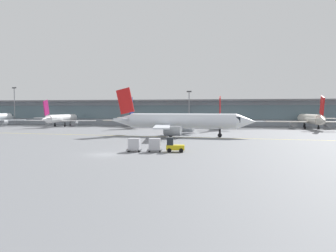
{
  "coord_description": "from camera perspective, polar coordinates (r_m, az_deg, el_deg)",
  "views": [
    {
      "loc": [
        18.17,
        -46.33,
        6.19
      ],
      "look_at": [
        4.7,
        19.67,
        3.0
      ],
      "focal_mm": 38.89,
      "sensor_mm": 36.0,
      "label": 1
    }
  ],
  "objects": [
    {
      "name": "cargo_dolly_lead",
      "position": [
        52.38,
        -2.1,
        -2.92
      ],
      "size": [
        2.31,
        1.89,
        1.94
      ],
      "rotation": [
        0.0,
        0.0,
        0.14
      ],
      "color": "#595B60",
      "rests_on": "ground_plane"
    },
    {
      "name": "taxiing_regional_jet",
      "position": [
        81.58,
        1.92,
        0.72
      ],
      "size": [
        33.87,
        31.36,
        11.21
      ],
      "rotation": [
        0.0,
        0.0,
        -0.09
      ],
      "color": "silver",
      "rests_on": "ground_plane"
    },
    {
      "name": "gate_airplane_1",
      "position": [
        133.07,
        -16.35,
        1.12
      ],
      "size": [
        25.69,
        27.62,
        9.15
      ],
      "rotation": [
        0.0,
        0.0,
        1.61
      ],
      "color": "white",
      "rests_on": "ground_plane"
    },
    {
      "name": "gate_airplane_3",
      "position": [
        117.06,
        8.25,
        1.1
      ],
      "size": [
        27.67,
        29.75,
        9.86
      ],
      "rotation": [
        0.0,
        0.0,
        1.61
      ],
      "color": "white",
      "rests_on": "ground_plane"
    },
    {
      "name": "gate_airplane_4",
      "position": [
        120.86,
        21.45,
        0.99
      ],
      "size": [
        27.61,
        29.79,
        9.86
      ],
      "rotation": [
        0.0,
        0.0,
        1.65
      ],
      "color": "silver",
      "rests_on": "ground_plane"
    },
    {
      "name": "ground_plane",
      "position": [
        50.15,
        -9.84,
        -4.42
      ],
      "size": [
        400.0,
        400.0,
        0.0
      ],
      "primitive_type": "plane",
      "color": "slate"
    },
    {
      "name": "baggage_tug",
      "position": [
        52.22,
        0.92,
        -3.11
      ],
      "size": [
        2.77,
        1.94,
        2.1
      ],
      "rotation": [
        0.0,
        0.0,
        0.14
      ],
      "color": "yellow",
      "rests_on": "ground_plane"
    },
    {
      "name": "terminal_concourse",
      "position": [
        138.34,
        3.99,
        2.18
      ],
      "size": [
        211.76,
        11.0,
        9.6
      ],
      "color": "#8C939E",
      "rests_on": "ground_plane"
    },
    {
      "name": "gate_airplane_2",
      "position": [
        123.86,
        -4.14,
        1.2
      ],
      "size": [
        27.51,
        29.49,
        9.8
      ],
      "rotation": [
        0.0,
        0.0,
        1.56
      ],
      "color": "silver",
      "rests_on": "ground_plane"
    },
    {
      "name": "taxiway_centreline_stripe",
      "position": [
        79.69,
        1.98,
        -1.74
      ],
      "size": [
        109.6,
        10.13,
        0.01
      ],
      "primitive_type": "cube",
      "rotation": [
        0.0,
        0.0,
        -0.09
      ],
      "color": "yellow",
      "rests_on": "ground_plane"
    },
    {
      "name": "cargo_dolly_trailing",
      "position": [
        52.74,
        -5.33,
        -2.89
      ],
      "size": [
        2.31,
        1.89,
        1.94
      ],
      "rotation": [
        0.0,
        0.0,
        0.14
      ],
      "color": "#595B60",
      "rests_on": "ground_plane"
    },
    {
      "name": "apron_light_mast_1",
      "position": [
        131.51,
        3.33,
        3.06
      ],
      "size": [
        1.8,
        0.36,
        12.66
      ],
      "color": "gray",
      "rests_on": "ground_plane"
    },
    {
      "name": "apron_light_mast_0",
      "position": [
        156.9,
        -22.93,
        3.19
      ],
      "size": [
        1.8,
        0.36,
        14.77
      ],
      "color": "gray",
      "rests_on": "ground_plane"
    }
  ]
}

